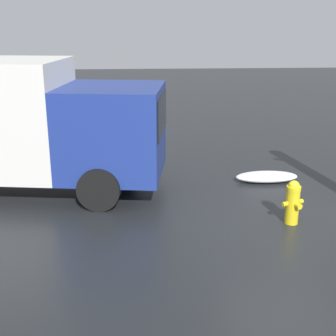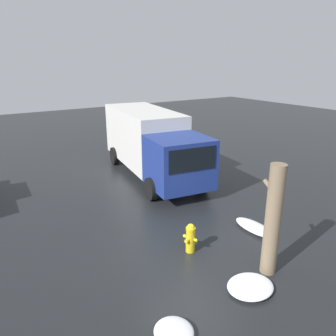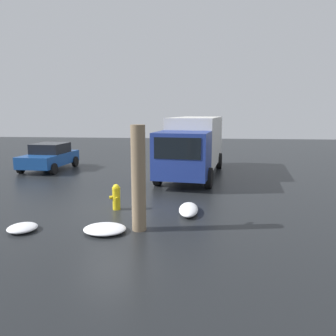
# 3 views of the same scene
# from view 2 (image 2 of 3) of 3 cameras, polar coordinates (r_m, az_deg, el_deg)

# --- Properties ---
(ground_plane) EXTENTS (60.00, 60.00, 0.00)m
(ground_plane) POSITION_cam_2_polar(r_m,az_deg,el_deg) (9.75, 3.88, -14.25)
(ground_plane) COLOR black
(fire_hydrant) EXTENTS (0.46, 0.37, 0.88)m
(fire_hydrant) POSITION_cam_2_polar(r_m,az_deg,el_deg) (9.51, 3.92, -11.98)
(fire_hydrant) COLOR yellow
(fire_hydrant) RESTS_ON ground_plane
(tree_trunk) EXTENTS (0.60, 0.40, 2.93)m
(tree_trunk) POSITION_cam_2_polar(r_m,az_deg,el_deg) (8.58, 17.78, -8.67)
(tree_trunk) COLOR #7F6B51
(tree_trunk) RESTS_ON ground_plane
(delivery_truck) EXTENTS (7.93, 3.38, 2.97)m
(delivery_truck) POSITION_cam_2_polar(r_m,az_deg,el_deg) (15.35, -3.01, 4.67)
(delivery_truck) COLOR navy
(delivery_truck) RESTS_ON ground_plane
(snow_pile_by_hydrant) EXTENTS (1.00, 1.18, 0.18)m
(snow_pile_by_hydrant) POSITION_cam_2_polar(r_m,az_deg,el_deg) (8.55, 14.14, -19.36)
(snow_pile_by_hydrant) COLOR white
(snow_pile_by_hydrant) RESTS_ON ground_plane
(snow_pile_curbside) EXTENTS (0.84, 0.80, 0.19)m
(snow_pile_curbside) POSITION_cam_2_polar(r_m,az_deg,el_deg) (7.29, 1.02, -26.61)
(snow_pile_curbside) COLOR white
(snow_pile_curbside) RESTS_ON ground_plane
(snow_pile_by_tree) EXTENTS (1.52, 0.62, 0.25)m
(snow_pile_by_tree) POSITION_cam_2_polar(r_m,az_deg,el_deg) (11.04, 14.81, -9.95)
(snow_pile_by_tree) COLOR white
(snow_pile_by_tree) RESTS_ON ground_plane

